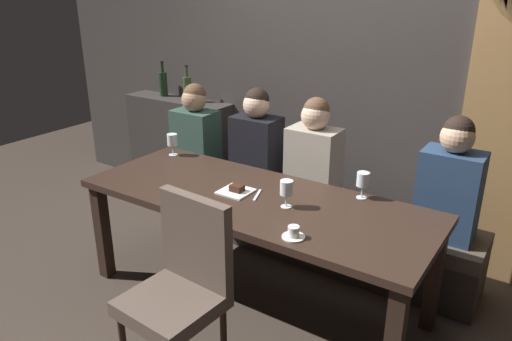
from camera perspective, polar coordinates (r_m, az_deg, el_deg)
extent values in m
plane|color=#382D26|center=(3.36, -0.17, -14.63)|extent=(9.00, 9.00, 0.00)
cube|color=#383330|center=(3.83, 10.37, 13.87)|extent=(6.00, 0.12, 3.00)
cube|color=#2F2B29|center=(4.75, -8.73, 2.63)|extent=(1.10, 0.28, 0.95)
cube|color=black|center=(3.57, -17.39, -6.78)|extent=(0.08, 0.08, 0.69)
cube|color=black|center=(3.99, -9.70, -3.05)|extent=(0.08, 0.08, 0.69)
cube|color=black|center=(3.11, 20.00, -11.61)|extent=(0.08, 0.08, 0.69)
cube|color=#302119|center=(2.99, -0.19, -3.42)|extent=(2.20, 0.84, 0.04)
cube|color=#312A23|center=(3.78, 5.81, -7.22)|extent=(2.50, 0.40, 0.35)
cube|color=#473D33|center=(3.68, 5.94, -4.13)|extent=(2.50, 0.44, 0.10)
cylinder|color=#302119|center=(2.92, -9.64, -16.12)|extent=(0.04, 0.04, 0.42)
cylinder|color=#302119|center=(2.73, -3.78, -18.86)|extent=(0.04, 0.04, 0.42)
cube|color=brown|center=(2.56, -9.77, -15.07)|extent=(0.47, 0.47, 0.08)
cube|color=brown|center=(2.52, -7.00, -8.01)|extent=(0.44, 0.09, 0.48)
cube|color=#2D473D|center=(4.08, -7.00, 3.26)|extent=(0.36, 0.24, 0.54)
sphere|color=tan|center=(3.99, -7.23, 8.20)|extent=(0.20, 0.20, 0.20)
sphere|color=brown|center=(3.99, -7.16, 8.72)|extent=(0.18, 0.18, 0.18)
cube|color=black|center=(3.78, 0.03, 2.13)|extent=(0.36, 0.24, 0.56)
sphere|color=#DBB293|center=(3.67, 0.03, 7.64)|extent=(0.20, 0.20, 0.20)
sphere|color=black|center=(3.67, 0.12, 8.20)|extent=(0.18, 0.18, 0.18)
cube|color=#9E9384|center=(3.52, 6.67, 0.48)|extent=(0.36, 0.24, 0.56)
sphere|color=#DBB293|center=(3.41, 6.93, 6.35)|extent=(0.20, 0.20, 0.20)
sphere|color=brown|center=(3.41, 7.04, 6.95)|extent=(0.18, 0.18, 0.18)
cube|color=navy|center=(3.25, 21.48, -2.65)|extent=(0.36, 0.24, 0.56)
sphere|color=tan|center=(3.13, 22.39, 3.63)|extent=(0.20, 0.20, 0.20)
sphere|color=black|center=(3.13, 22.51, 4.28)|extent=(0.18, 0.18, 0.18)
cylinder|color=black|center=(4.75, -10.73, 9.83)|extent=(0.08, 0.08, 0.22)
cylinder|color=black|center=(4.72, -10.86, 11.67)|extent=(0.03, 0.03, 0.09)
cylinder|color=black|center=(4.71, -10.90, 12.31)|extent=(0.03, 0.03, 0.02)
cylinder|color=#384728|center=(4.48, -8.00, 9.32)|extent=(0.08, 0.08, 0.22)
cylinder|color=#384728|center=(4.45, -8.10, 11.27)|extent=(0.03, 0.03, 0.09)
cylinder|color=black|center=(4.44, -8.13, 11.95)|extent=(0.03, 0.03, 0.02)
cylinder|color=silver|center=(2.85, 3.52, -4.20)|extent=(0.06, 0.06, 0.00)
cylinder|color=silver|center=(2.84, 3.54, -3.48)|extent=(0.01, 0.01, 0.07)
cylinder|color=silver|center=(2.81, 3.57, -2.00)|extent=(0.08, 0.08, 0.08)
cylinder|color=silver|center=(3.74, -9.61, 1.82)|extent=(0.06, 0.06, 0.00)
cylinder|color=silver|center=(3.73, -9.65, 2.39)|extent=(0.01, 0.01, 0.07)
cylinder|color=silver|center=(3.71, -9.72, 3.56)|extent=(0.08, 0.08, 0.08)
cylinder|color=silver|center=(3.03, 12.16, -3.09)|extent=(0.06, 0.06, 0.00)
cylinder|color=silver|center=(3.02, 12.22, -2.40)|extent=(0.01, 0.01, 0.07)
cylinder|color=silver|center=(2.99, 12.34, -1.00)|extent=(0.08, 0.08, 0.08)
cylinder|color=gold|center=(2.99, 12.31, -1.31)|extent=(0.07, 0.07, 0.04)
cylinder|color=white|center=(2.53, 4.37, -7.71)|extent=(0.12, 0.12, 0.01)
cylinder|color=white|center=(2.52, 4.39, -7.07)|extent=(0.06, 0.06, 0.06)
cylinder|color=brown|center=(2.50, 4.41, -6.58)|extent=(0.05, 0.05, 0.01)
cube|color=white|center=(3.04, -2.38, -2.44)|extent=(0.19, 0.19, 0.01)
cube|color=#381E14|center=(3.03, -2.23, -2.05)|extent=(0.08, 0.06, 0.04)
cube|color=silver|center=(2.99, 0.13, -2.89)|extent=(0.07, 0.17, 0.01)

